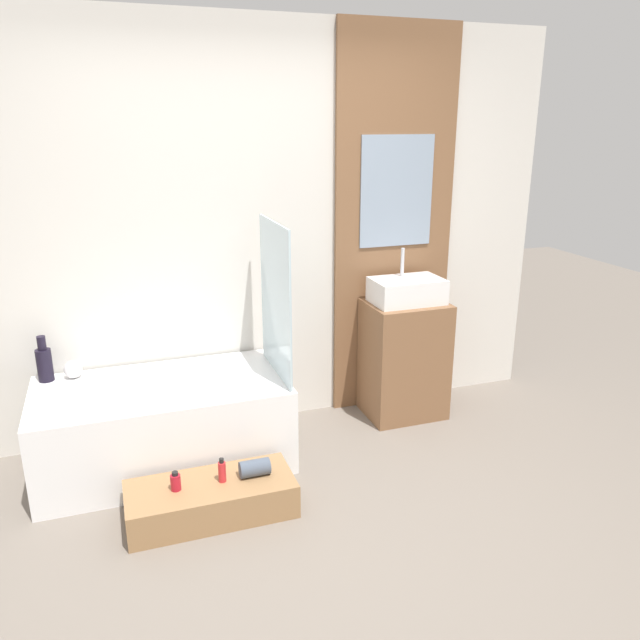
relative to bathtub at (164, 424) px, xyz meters
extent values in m
plane|color=slate|center=(0.66, -1.15, -0.26)|extent=(12.00, 12.00, 0.00)
cube|color=silver|center=(0.66, 0.43, 1.04)|extent=(4.20, 0.06, 2.60)
cube|color=brown|center=(1.66, 0.38, 1.04)|extent=(0.86, 0.03, 2.60)
cube|color=#8C9EB2|center=(1.66, 0.36, 1.28)|extent=(0.52, 0.01, 0.74)
cube|color=white|center=(0.00, 0.00, 0.00)|extent=(1.45, 0.76, 0.52)
cube|color=silver|center=(0.00, 0.00, 0.25)|extent=(1.13, 0.53, 0.01)
cube|color=silver|center=(0.70, -0.05, 0.72)|extent=(0.01, 0.63, 0.93)
cube|color=#997047|center=(0.17, -0.61, -0.17)|extent=(0.87, 0.37, 0.19)
cube|color=brown|center=(1.66, 0.15, 0.15)|extent=(0.53, 0.42, 0.82)
cube|color=white|center=(1.66, 0.15, 0.64)|extent=(0.47, 0.31, 0.16)
cylinder|color=silver|center=(1.66, 0.23, 0.82)|extent=(0.02, 0.02, 0.19)
cylinder|color=black|center=(-0.63, 0.29, 0.35)|extent=(0.09, 0.09, 0.19)
cylinder|color=black|center=(-0.63, 0.29, 0.49)|extent=(0.05, 0.05, 0.08)
sphere|color=white|center=(-0.48, 0.28, 0.31)|extent=(0.11, 0.11, 0.11)
cylinder|color=#B21928|center=(0.00, -0.61, -0.03)|extent=(0.05, 0.05, 0.08)
cylinder|color=black|center=(0.00, -0.61, 0.02)|extent=(0.03, 0.03, 0.02)
cylinder|color=red|center=(0.24, -0.61, -0.02)|extent=(0.04, 0.04, 0.11)
cylinder|color=black|center=(0.24, -0.61, 0.05)|extent=(0.02, 0.02, 0.02)
cylinder|color=#4C5666|center=(0.41, -0.61, -0.03)|extent=(0.16, 0.09, 0.09)
camera|label=1|loc=(-0.22, -3.47, 1.74)|focal=35.00mm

